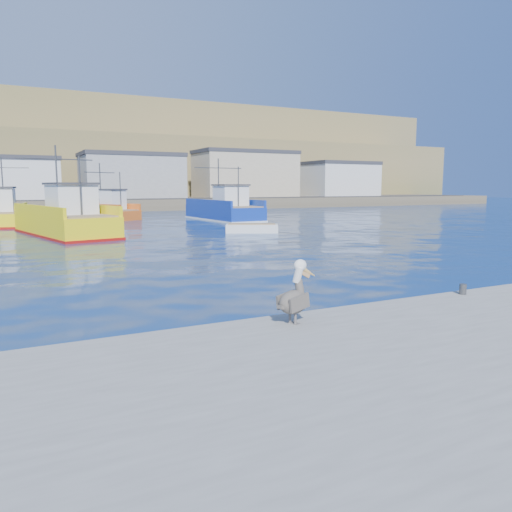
{
  "coord_description": "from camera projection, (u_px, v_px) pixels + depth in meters",
  "views": [
    {
      "loc": [
        -8.53,
        -13.13,
        3.55
      ],
      "look_at": [
        -0.65,
        2.42,
        1.1
      ],
      "focal_mm": 35.0,
      "sensor_mm": 36.0,
      "label": 1
    }
  ],
  "objects": [
    {
      "name": "trawler_yellow_b",
      "position": [
        3.0,
        215.0,
        45.13
      ],
      "size": [
        4.7,
        10.07,
        6.31
      ],
      "color": "yellow",
      "rests_on": "ground"
    },
    {
      "name": "boat_orange",
      "position": [
        108.0,
        210.0,
        53.35
      ],
      "size": [
        6.36,
        8.06,
        6.0
      ],
      "color": "#D45A1A",
      "rests_on": "ground"
    },
    {
      "name": "trawler_yellow_a",
      "position": [
        66.0,
        221.0,
        36.02
      ],
      "size": [
        6.43,
        12.5,
        6.6
      ],
      "color": "yellow",
      "rests_on": "ground"
    },
    {
      "name": "ground",
      "position": [
        308.0,
        298.0,
        15.91
      ],
      "size": [
        260.0,
        260.0,
        0.0
      ],
      "primitive_type": "plane",
      "color": "#072553",
      "rests_on": "ground"
    },
    {
      "name": "trawler_blue",
      "position": [
        225.0,
        210.0,
        52.43
      ],
      "size": [
        5.51,
        11.69,
        6.54
      ],
      "color": "#123299",
      "rests_on": "ground"
    },
    {
      "name": "far_shore",
      "position": [
        42.0,
        162.0,
        111.12
      ],
      "size": [
        200.0,
        81.0,
        24.0
      ],
      "color": "brown",
      "rests_on": "ground"
    },
    {
      "name": "pelican",
      "position": [
        295.0,
        297.0,
        11.11
      ],
      "size": [
        1.16,
        0.64,
        1.44
      ],
      "color": "#595451",
      "rests_on": "dock"
    },
    {
      "name": "skiff_far",
      "position": [
        244.0,
        214.0,
        58.92
      ],
      "size": [
        2.58,
        4.08,
        0.84
      ],
      "color": "silver",
      "rests_on": "ground"
    },
    {
      "name": "skiff_mid",
      "position": [
        252.0,
        229.0,
        38.26
      ],
      "size": [
        4.16,
        3.01,
        0.86
      ],
      "color": "silver",
      "rests_on": "ground"
    },
    {
      "name": "dock_bollards",
      "position": [
        398.0,
        298.0,
        13.09
      ],
      "size": [
        36.2,
        0.2,
        0.3
      ],
      "color": "#4C4C4C",
      "rests_on": "dock"
    }
  ]
}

